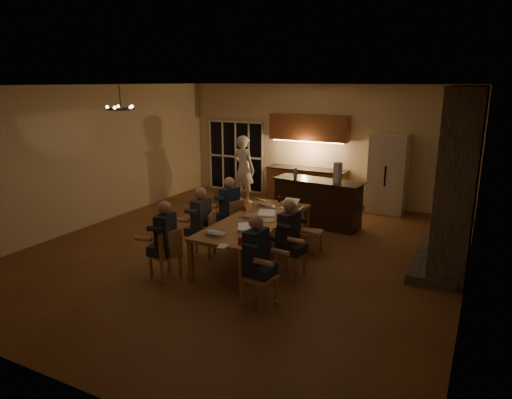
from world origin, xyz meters
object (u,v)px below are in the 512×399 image
Objects in this scene: mug_mid at (274,210)px; chair_right_far at (310,232)px; dining_table at (256,238)px; laptop_e at (267,200)px; chair_left_mid at (202,235)px; redcup_near at (241,241)px; person_right_mid at (289,238)px; laptop_d at (266,215)px; laptop_b at (247,229)px; laptop_f at (289,203)px; chair_right_near at (259,277)px; chandelier at (121,109)px; mug_back at (255,205)px; can_cola at (279,199)px; standing_person at (244,169)px; bar_blender at (338,173)px; laptop_a at (216,227)px; mug_front at (241,222)px; chair_right_mid at (290,252)px; redcup_mid at (244,210)px; chair_left_far at (230,220)px; person_left_far at (230,210)px; refrigerator at (388,174)px; plate_left at (213,231)px; plate_far at (292,212)px; person_right_near at (256,259)px; laptop_c at (248,211)px; person_left_near at (166,241)px; plate_near at (258,230)px; bar_bottle at (296,173)px; bar_island at (317,203)px; chair_left_near at (165,254)px; can_silver at (239,228)px; person_left_mid at (201,223)px.

chair_right_far is at bearing 2.78° from mug_mid.
laptop_e is (-0.26, 1.04, 0.49)m from dining_table.
redcup_near is at bearing 40.44° from chair_left_mid.
laptop_d is (-0.71, 0.56, 0.17)m from person_right_mid.
laptop_b is 1.91m from laptop_f.
person_right_mid is at bearing 14.78° from chair_right_near.
chandelier is 3.24m from mug_back.
can_cola is at bearing 67.31° from mug_back.
standing_person reaches higher than bar_blender.
mug_front is (0.12, 0.64, -0.06)m from laptop_a.
person_right_mid is 4.31× the size of laptop_f.
chair_right_mid reaches higher than redcup_mid.
chair_left_far is 0.25m from person_left_far.
refrigerator is 2.10m from bar_blender.
plate_far is (0.76, 1.68, 0.00)m from plate_left.
person_right_near is 2.31m from redcup_mid.
laptop_c is 3.20× the size of mug_back.
plate_near is (1.20, 1.02, 0.07)m from person_left_near.
redcup_near is (0.63, -1.43, -0.05)m from laptop_c.
bar_island is at bearing 1.70° from bar_bottle.
chair_right_far is 4.19m from standing_person.
person_left_near is 0.83m from plate_left.
chair_right_mid is at bearing -68.97° from bar_bottle.
laptop_e is at bearing -179.68° from laptop_f.
laptop_d is at bearing -110.81° from laptop_a.
person_right_mid is at bearing 2.45° from plate_near.
can_cola is at bearing 143.51° from standing_person.
laptop_e is at bearing 138.30° from person_left_far.
laptop_f is (1.17, 2.60, 0.42)m from chair_left_near.
standing_person reaches higher than bar_bottle.
redcup_mid and can_silver have the same top height.
chair_left_mid is 1.00× the size of chair_right_far.
person_left_mid is 1.01m from can_silver.
laptop_d is at bearing 102.39° from plate_near.
person_left_far is at bearing -66.31° from laptop_a.
refrigerator is 4.99m from mug_front.
person_left_mid reaches higher than plate_near.
laptop_f is (-0.05, 1.91, 0.00)m from laptop_b.
mug_mid is (1.01, 0.00, 0.36)m from chair_left_far.
redcup_mid is at bearing -80.66° from laptop_a.
chair_left_mid is at bearing -113.23° from can_cola.
laptop_e is (-1.17, 1.58, 0.17)m from person_right_mid.
person_left_near is at bearing 105.93° from laptop_e.
bar_blender is (0.39, 1.64, 0.55)m from plate_far.
mug_mid is (0.34, -0.43, -0.06)m from laptop_e.
mug_front is at bearing 103.32° from laptop_b.
mug_mid is at bearing 22.49° from chandelier.
laptop_b and laptop_f have the same top height.
laptop_c is (0.68, 0.57, 0.42)m from chair_left_mid.
person_right_near is (0.47, -4.05, 0.15)m from bar_island.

